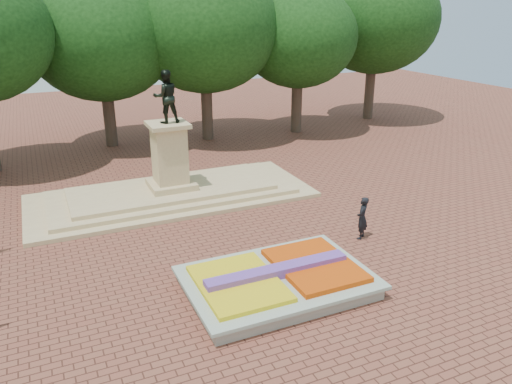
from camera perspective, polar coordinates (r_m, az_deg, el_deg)
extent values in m
plane|color=brown|center=(18.85, -3.04, -8.84)|extent=(90.00, 90.00, 0.00)
cube|color=gray|center=(17.51, 2.48, -10.50)|extent=(6.00, 4.00, 0.45)
cube|color=#AFBAA8|center=(17.37, 2.49, -9.73)|extent=(6.30, 4.30, 0.12)
cube|color=#CA3B0B|center=(17.92, 6.69, -8.35)|extent=(2.60, 3.40, 0.22)
cube|color=yellow|center=(16.79, -2.00, -10.41)|extent=(2.60, 3.40, 0.18)
cube|color=#583593|center=(17.26, 2.50, -9.10)|extent=(5.20, 0.55, 0.38)
cube|color=tan|center=(25.74, -9.56, -0.46)|extent=(14.00, 6.00, 0.20)
cube|color=tan|center=(25.67, -9.58, -0.04)|extent=(12.00, 5.00, 0.20)
cube|color=tan|center=(25.60, -9.61, 0.38)|extent=(10.00, 4.00, 0.20)
cube|color=tan|center=(25.51, -9.64, 0.90)|extent=(2.20, 2.20, 0.30)
cube|color=tan|center=(25.03, -9.85, 4.24)|extent=(1.50, 1.50, 2.80)
cube|color=tan|center=(24.65, -10.07, 7.58)|extent=(1.90, 1.90, 0.20)
imported|color=black|center=(24.39, -10.27, 10.67)|extent=(1.22, 0.95, 2.50)
cylinder|color=#35271D|center=(34.45, -15.80, 7.80)|extent=(0.80, 0.80, 4.00)
ellipsoid|color=black|center=(33.76, -16.60, 15.57)|extent=(8.80, 8.80, 7.48)
cylinder|color=#35271D|center=(36.10, -4.68, 9.08)|extent=(0.80, 0.80, 4.00)
ellipsoid|color=black|center=(35.44, -4.91, 16.53)|extent=(8.80, 8.80, 7.48)
cylinder|color=#35271D|center=(38.95, 5.20, 9.94)|extent=(0.80, 0.80, 4.00)
ellipsoid|color=black|center=(38.35, 5.43, 16.84)|extent=(8.80, 8.80, 7.48)
cylinder|color=#35271D|center=(42.77, 13.55, 10.44)|extent=(0.80, 0.80, 4.00)
ellipsoid|color=black|center=(42.22, 14.11, 16.70)|extent=(8.80, 8.80, 7.48)
imported|color=black|center=(21.28, 12.04, -2.91)|extent=(0.80, 0.77, 1.84)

